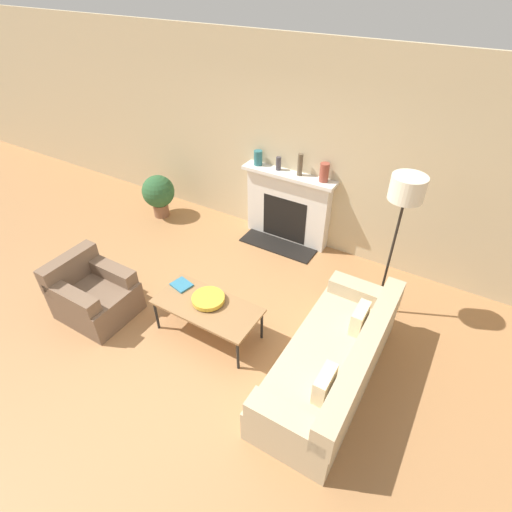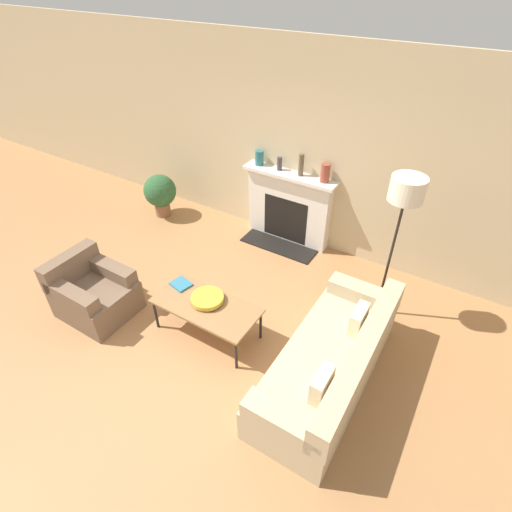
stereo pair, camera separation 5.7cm
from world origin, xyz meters
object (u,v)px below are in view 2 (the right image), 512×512
mantel_vase_right (325,173)px  floor_lamp (403,208)px  bowl (207,298)px  coffee_table (206,307)px  potted_plant (160,192)px  book (181,284)px  mantel_vase_left (259,158)px  mantel_vase_center_left (280,164)px  mantel_vase_center_right (301,165)px  couch (332,363)px  armchair_near (93,293)px  fireplace (288,208)px

mantel_vase_right → floor_lamp: bearing=-35.0°
bowl → floor_lamp: (1.63, 1.35, 1.02)m
coffee_table → potted_plant: size_ratio=1.68×
book → mantel_vase_left: 2.30m
mantel_vase_center_left → mantel_vase_right: bearing=0.0°
book → mantel_vase_center_right: bearing=90.3°
mantel_vase_left → potted_plant: 1.90m
mantel_vase_center_left → mantel_vase_left: bearing=180.0°
coffee_table → book: book is taller
couch → mantel_vase_right: size_ratio=8.01×
couch → floor_lamp: 1.77m
floor_lamp → potted_plant: bearing=174.9°
mantel_vase_left → potted_plant: size_ratio=0.30×
couch → mantel_vase_center_right: mantel_vase_center_right is taller
armchair_near → mantel_vase_right: mantel_vase_right is taller
mantel_vase_left → floor_lamp: bearing=-20.7°
book → mantel_vase_left: bearing=108.2°
fireplace → mantel_vase_center_left: 0.70m
coffee_table → potted_plant: 2.92m
armchair_near → floor_lamp: 3.77m
mantel_vase_left → couch: bearing=-44.5°
mantel_vase_center_left → potted_plant: bearing=-165.6°
bowl → couch: bearing=2.7°
fireplace → mantel_vase_center_right: 0.75m
mantel_vase_center_left → potted_plant: mantel_vase_center_left is taller
couch → mantel_vase_left: 3.21m
couch → mantel_vase_left: (-2.18, 2.15, 0.95)m
coffee_table → mantel_vase_left: 2.51m
coffee_table → mantel_vase_right: (0.38, 2.28, 0.84)m
bowl → mantel_vase_center_left: size_ratio=1.96×
couch → fireplace: bearing=-142.2°
floor_lamp → mantel_vase_left: 2.46m
floor_lamp → coffee_table: bearing=-138.8°
mantel_vase_center_left → bowl: bearing=-82.0°
couch → potted_plant: (-3.83, 1.63, 0.14)m
couch → mantel_vase_right: mantel_vase_right is taller
mantel_vase_center_right → mantel_vase_center_left: bearing=180.0°
mantel_vase_right → fireplace: bearing=-178.4°
bowl → floor_lamp: floor_lamp is taller
coffee_table → mantel_vase_center_left: mantel_vase_center_left is taller
floor_lamp → potted_plant: floor_lamp is taller
mantel_vase_center_right → floor_lamp: bearing=-28.3°
fireplace → mantel_vase_right: bearing=1.6°
mantel_vase_left → mantel_vase_right: bearing=0.0°
couch → mantel_vase_center_right: bearing=-145.0°
fireplace → floor_lamp: floor_lamp is taller
fireplace → mantel_vase_center_right: (0.16, 0.01, 0.74)m
couch → bowl: (-1.53, -0.07, 0.21)m
coffee_table → book: size_ratio=4.67×
armchair_near → potted_plant: (-0.89, 2.21, 0.14)m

